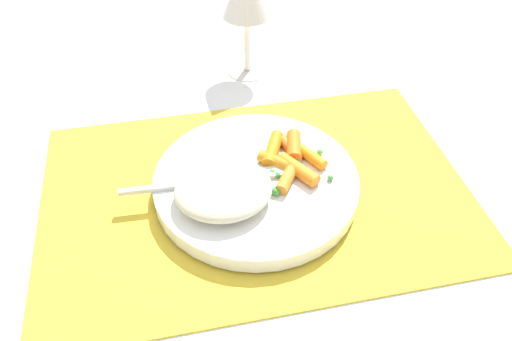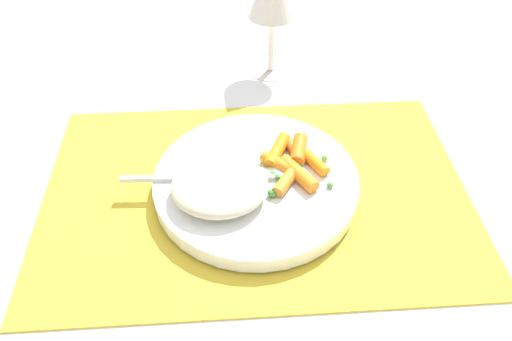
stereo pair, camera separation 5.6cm
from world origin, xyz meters
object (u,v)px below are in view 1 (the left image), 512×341
rice_mound (223,189)px  carrot_portion (289,158)px  plate (256,183)px  fork (226,178)px

rice_mound → carrot_portion: 0.09m
plate → fork: (-0.03, 0.00, 0.01)m
plate → fork: 0.04m
plate → carrot_portion: size_ratio=2.36×
fork → rice_mound: bearing=-105.1°
plate → carrot_portion: 0.05m
carrot_portion → fork: (-0.08, -0.01, -0.00)m
plate → rice_mound: bearing=-147.6°
rice_mound → carrot_portion: bearing=26.1°
plate → fork: bearing=177.6°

